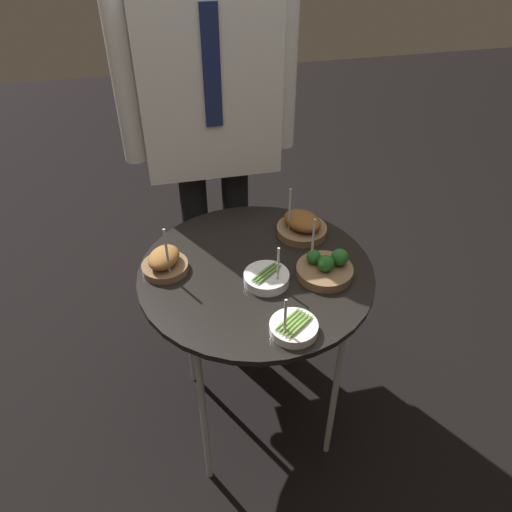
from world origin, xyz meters
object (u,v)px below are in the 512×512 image
at_px(bowl_asparagus_front_right, 294,327).
at_px(bowl_broccoli_front_left, 326,268).
at_px(bowl_asparagus_center, 267,278).
at_px(bowl_roast_mid_left, 302,226).
at_px(bowl_roast_near_rim, 165,262).
at_px(serving_cart, 256,282).
at_px(waiter_figure, 209,103).

distance_m(bowl_asparagus_front_right, bowl_broccoli_front_left, 0.24).
distance_m(bowl_asparagus_center, bowl_roast_mid_left, 0.26).
xyz_separation_m(bowl_asparagus_front_right, bowl_roast_near_rim, (-0.29, 0.31, 0.01)).
relative_size(bowl_broccoli_front_left, bowl_roast_near_rim, 1.05).
distance_m(serving_cart, bowl_roast_mid_left, 0.24).
bearing_deg(bowl_roast_near_rim, waiter_figure, 64.37).
distance_m(bowl_asparagus_center, bowl_asparagus_front_right, 0.20).
xyz_separation_m(bowl_asparagus_center, bowl_roast_mid_left, (0.16, 0.20, 0.01)).
distance_m(bowl_roast_mid_left, bowl_broccoli_front_left, 0.21).
bearing_deg(bowl_asparagus_center, bowl_broccoli_front_left, -1.45).
distance_m(bowl_asparagus_center, bowl_roast_near_rim, 0.30).
bearing_deg(bowl_broccoli_front_left, serving_cart, 161.07).
height_order(bowl_roast_mid_left, waiter_figure, waiter_figure).
relative_size(bowl_roast_near_rim, waiter_figure, 0.11).
relative_size(bowl_roast_mid_left, bowl_broccoli_front_left, 0.98).
xyz_separation_m(bowl_broccoli_front_left, bowl_roast_near_rim, (-0.44, 0.12, 0.01)).
bearing_deg(serving_cart, bowl_asparagus_center, -74.42).
bearing_deg(bowl_asparagus_front_right, bowl_asparagus_center, 95.92).
bearing_deg(bowl_broccoli_front_left, bowl_asparagus_center, 178.55).
xyz_separation_m(serving_cart, bowl_roast_mid_left, (0.18, 0.14, 0.08)).
relative_size(bowl_asparagus_center, bowl_asparagus_front_right, 1.02).
bearing_deg(bowl_roast_mid_left, serving_cart, -141.69).
relative_size(bowl_roast_mid_left, bowl_roast_near_rim, 1.02).
relative_size(bowl_asparagus_center, bowl_roast_near_rim, 0.80).
height_order(bowl_broccoli_front_left, waiter_figure, waiter_figure).
bearing_deg(bowl_roast_mid_left, bowl_broccoli_front_left, -87.93).
height_order(serving_cart, bowl_asparagus_center, bowl_asparagus_center).
bearing_deg(bowl_asparagus_front_right, waiter_figure, 96.24).
distance_m(serving_cart, bowl_roast_near_rim, 0.27).
height_order(serving_cart, bowl_broccoli_front_left, bowl_broccoli_front_left).
bearing_deg(serving_cart, bowl_roast_near_rim, 167.72).
xyz_separation_m(bowl_roast_near_rim, waiter_figure, (0.21, 0.44, 0.28)).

